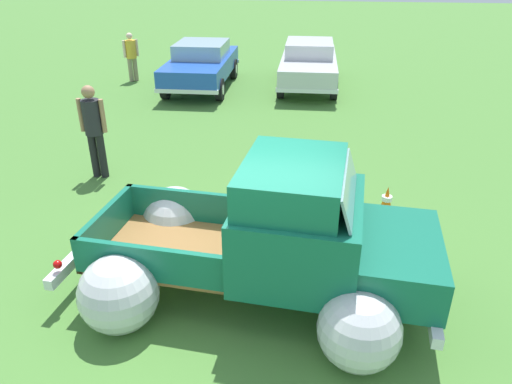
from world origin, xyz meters
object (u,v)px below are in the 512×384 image
at_px(show_car_1, 309,62).
at_px(spectator_1, 93,126).
at_px(lane_cone_0, 386,204).
at_px(vintage_pickup_truck, 278,247).
at_px(spectator_0, 131,54).
at_px(show_car_0, 201,63).

xyz_separation_m(show_car_1, spectator_1, (-3.91, -7.59, 0.28)).
relative_size(show_car_1, lane_cone_0, 7.24).
bearing_deg(vintage_pickup_truck, spectator_1, 144.83).
bearing_deg(vintage_pickup_truck, spectator_0, 123.76).
distance_m(show_car_0, spectator_1, 7.02).
relative_size(vintage_pickup_truck, show_car_0, 1.09).
bearing_deg(spectator_0, show_car_1, -129.32).
bearing_deg(show_car_0, spectator_0, -103.67).
height_order(show_car_0, show_car_1, same).
xyz_separation_m(vintage_pickup_truck, spectator_0, (-5.87, 10.81, 0.15)).
bearing_deg(spectator_0, show_car_0, -142.24).
distance_m(show_car_1, spectator_1, 8.55).
xyz_separation_m(show_car_1, lane_cone_0, (1.53, -8.68, -0.47)).
height_order(show_car_0, spectator_1, spectator_1).
xyz_separation_m(spectator_1, lane_cone_0, (5.44, -1.09, -0.75)).
bearing_deg(lane_cone_0, show_car_0, 121.50).
bearing_deg(show_car_1, show_car_0, -80.66).
bearing_deg(show_car_1, lane_cone_0, 9.41).
distance_m(spectator_0, lane_cone_0, 11.46).
bearing_deg(spectator_1, spectator_0, 15.93).
bearing_deg(show_car_0, lane_cone_0, 30.47).
bearing_deg(lane_cone_0, vintage_pickup_truck, -127.01).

